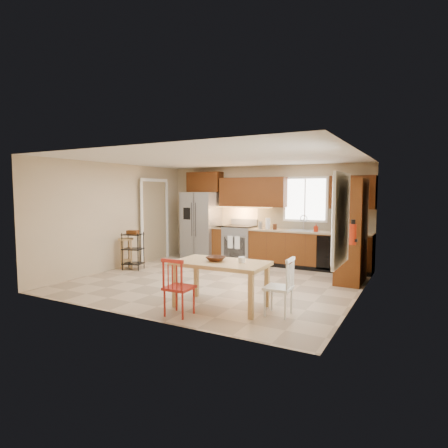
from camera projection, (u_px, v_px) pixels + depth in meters
The scene contains 33 objects.
floor at pixel (217, 281), 7.70m from camera, with size 5.50×5.50×0.00m, color tan.
ceiling at pixel (217, 159), 7.48m from camera, with size 5.50×5.00×0.02m, color silver.
wall_back at pixel (264, 214), 9.78m from camera, with size 5.50×0.02×2.50m, color #CCB793.
wall_front at pixel (132, 233), 5.40m from camera, with size 5.50×0.02×2.50m, color #CCB793.
wall_left at pixel (116, 216), 8.89m from camera, with size 0.02×5.00×2.50m, color #CCB793.
wall_right at pixel (359, 227), 6.28m from camera, with size 0.02×5.00×2.50m, color #CCB793.
refrigerator at pixel (201, 225), 10.29m from camera, with size 0.92×0.75×1.82m, color gray.
range_stove at pixel (240, 244), 9.83m from camera, with size 0.76×0.63×0.92m, color gray.
base_cabinet_narrow at pixel (222, 243), 10.11m from camera, with size 0.30×0.60×0.90m, color #5C3410.
base_cabinet_run at pixel (309, 250), 8.97m from camera, with size 2.92×0.60×0.90m, color #5C3410.
dishwasher at pixel (330, 253), 8.45m from camera, with size 0.60×0.02×0.78m, color black.
backsplash at pixel (313, 219), 9.16m from camera, with size 2.92×0.03×0.55m, color beige.
upper_over_fridge at pixel (205, 182), 10.36m from camera, with size 1.00×0.35×0.55m, color #52270D.
upper_left_block at pixel (253, 192), 9.69m from camera, with size 1.80×0.35×0.75m, color #52270D.
upper_right_block at pixel (353, 192), 8.51m from camera, with size 1.00×0.35×0.75m, color #52270D.
window_back at pixel (305, 199), 9.20m from camera, with size 1.12×0.04×1.12m, color white.
sink at pixel (301, 232), 9.03m from camera, with size 0.62×0.46×0.16m, color gray.
undercab_glow at pixel (242, 207), 9.85m from camera, with size 1.60×0.30×0.01m, color #FFBF66.
soap_bottle at pixel (316, 228), 8.75m from camera, with size 0.09×0.09×0.19m, color #B1240C.
paper_towel at pixel (268, 224), 9.37m from camera, with size 0.12×0.12×0.28m, color white.
canister_steel at pixel (260, 225), 9.47m from camera, with size 0.11×0.11×0.18m, color gray.
canister_wood at pixel (275, 227), 9.26m from camera, with size 0.10×0.10×0.14m, color #4F2815.
pantry at pixel (351, 231), 7.50m from camera, with size 0.50×0.95×2.10m, color #5C3410.
fire_extinguisher at pixel (353, 234), 6.49m from camera, with size 0.12×0.12×0.36m, color #B1240C.
window_right at pixel (341, 219), 5.29m from camera, with size 0.04×1.02×1.32m, color white.
doorway at pixel (154, 221), 10.01m from camera, with size 0.04×0.95×2.10m, color #8C7A59.
dining_table at pixel (221, 285), 5.97m from camera, with size 1.47×0.83×0.72m, color tan, non-canonical shape.
chair_red at pixel (179, 287), 5.56m from camera, with size 0.41×0.41×0.87m, color #AE261A, non-canonical shape.
chair_white at pixel (278, 287), 5.55m from camera, with size 0.41×0.41×0.87m, color white, non-canonical shape.
table_bowl at pixel (216, 261), 5.98m from camera, with size 0.30×0.30×0.07m, color #4F2815.
table_jar at pixel (242, 261), 5.86m from camera, with size 0.10×0.10×0.12m, color white.
bar_stool at pixel (126, 254), 8.88m from camera, with size 0.36×0.36×0.73m, color tan, non-canonical shape.
utility_cart at pixel (133, 251), 8.82m from camera, with size 0.44×0.34×0.88m, color black, non-canonical shape.
Camera 1 is at (3.73, -6.58, 1.84)m, focal length 30.00 mm.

